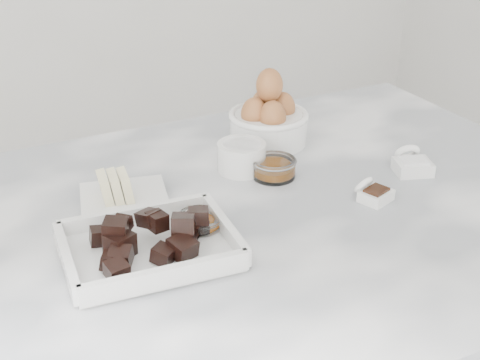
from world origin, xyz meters
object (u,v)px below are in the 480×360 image
butter_plate (123,195)px  salt_spoon (411,163)px  zest_bowl (200,223)px  sugar_ramekin (241,156)px  vanilla_spoon (373,193)px  chocolate_dish (149,241)px  honey_bowl (274,168)px  egg_bowl (268,119)px

butter_plate → salt_spoon: (0.48, -0.11, -0.00)m
butter_plate → zest_bowl: 0.15m
sugar_ramekin → vanilla_spoon: sugar_ramekin is taller
vanilla_spoon → sugar_ramekin: bearing=125.8°
chocolate_dish → honey_bowl: 0.31m
chocolate_dish → zest_bowl: (0.09, 0.03, -0.01)m
sugar_ramekin → zest_bowl: sugar_ramekin is taller
honey_bowl → zest_bowl: honey_bowl is taller
egg_bowl → zest_bowl: 0.35m
sugar_ramekin → salt_spoon: sugar_ramekin is taller
sugar_ramekin → egg_bowl: bearing=40.5°
butter_plate → honey_bowl: 0.26m
chocolate_dish → butter_plate: (0.01, 0.16, -0.01)m
egg_bowl → zest_bowl: (-0.25, -0.25, -0.03)m
egg_bowl → honey_bowl: 0.15m
sugar_ramekin → vanilla_spoon: (0.14, -0.19, -0.01)m
egg_bowl → honey_bowl: (-0.06, -0.13, -0.03)m
honey_bowl → vanilla_spoon: bearing=-54.9°
honey_bowl → salt_spoon: size_ratio=0.88×
egg_bowl → salt_spoon: (0.16, -0.22, -0.03)m
honey_bowl → vanilla_spoon: vanilla_spoon is taller
butter_plate → sugar_ramekin: butter_plate is taller
honey_bowl → zest_bowl: 0.22m
sugar_ramekin → salt_spoon: bearing=-27.6°
chocolate_dish → sugar_ramekin: 0.30m
butter_plate → honey_bowl: butter_plate is taller
chocolate_dish → egg_bowl: egg_bowl is taller
butter_plate → salt_spoon: 0.50m
sugar_ramekin → honey_bowl: sugar_ramekin is taller
chocolate_dish → salt_spoon: 0.50m
egg_bowl → salt_spoon: 0.28m
honey_bowl → egg_bowl: bearing=64.9°
vanilla_spoon → zest_bowl: bearing=173.9°
honey_bowl → salt_spoon: 0.24m
egg_bowl → salt_spoon: size_ratio=1.73×
chocolate_dish → egg_bowl: bearing=38.9°
zest_bowl → salt_spoon: size_ratio=0.79×
butter_plate → salt_spoon: bearing=-12.4°
butter_plate → honey_bowl: bearing=-4.0°
egg_bowl → salt_spoon: bearing=-54.1°
vanilla_spoon → salt_spoon: bearing=23.9°
egg_bowl → vanilla_spoon: (0.04, -0.28, -0.03)m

